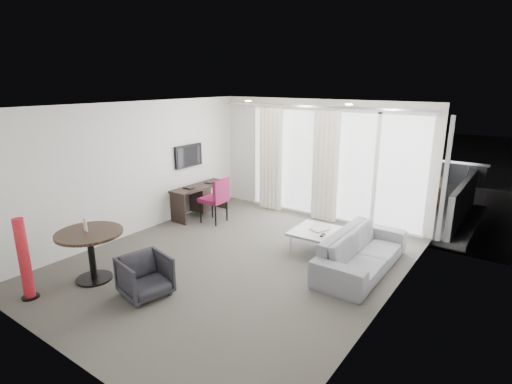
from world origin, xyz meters
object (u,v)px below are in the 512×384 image
Objects in this scene: round_table at (92,256)px; rattan_chair_a at (360,190)px; desk at (200,200)px; desk_chair at (214,200)px; red_lamp at (24,259)px; tub_armchair at (145,276)px; coffee_table at (318,241)px; rattan_chair_b at (429,193)px; sofa at (362,252)px.

rattan_chair_a is at bearing 73.13° from round_table.
desk_chair is at bearing -17.03° from desk.
desk is 1.24× the size of red_lamp.
desk is 3.57m from tub_armchair.
coffee_table is at bearing -56.91° from rattan_chair_a.
red_lamp is 1.66m from tub_armchair.
desk reaches higher than tub_armchair.
rattan_chair_a is (-0.48, 3.20, 0.17)m from coffee_table.
red_lamp is (-0.04, -3.91, 0.10)m from desk_chair.
coffee_table is at bearing -101.32° from rattan_chair_b.
red_lamp is 8.39m from rattan_chair_b.
round_table is at bearing -76.63° from desk.
desk is at bearing 82.77° from sofa.
tub_armchair is 6.06m from rattan_chair_a.
desk_chair is 1.51× the size of tub_armchair.
desk is at bearing 159.82° from desk_chair.
rattan_chair_b is at bearing 45.15° from rattan_chair_a.
coffee_table is 3.24m from rattan_chair_a.
round_table is at bearing 110.97° from tub_armchair.
coffee_table is at bearing 75.49° from sofa.
desk_chair is 1.00× the size of round_table.
red_lamp is 5.01m from sofa.
desk_chair is at bearing 94.03° from round_table.
desk is at bearing 97.14° from red_lamp.
red_lamp is 1.35× the size of coffee_table.
coffee_table is at bearing -5.53° from desk_chair.
rattan_chair_b is at bearing 63.41° from round_table.
rattan_chair_b is at bearing -7.22° from tub_armchair.
red_lamp is 1.82× the size of tub_armchair.
desk is 2.27× the size of tub_armchair.
desk is 0.69× the size of sofa.
tub_armchair is 6.97m from rattan_chair_b.
rattan_chair_a is at bearing 47.98° from desk.
coffee_table is (1.31, 2.80, -0.10)m from tub_armchair.
red_lamp is at bearing -82.86° from desk.
desk is 4.05m from sofa.
rattan_chair_a is (1.87, 6.16, -0.03)m from round_table.
sofa is at bearing -14.51° from coffee_table.
red_lamp reaches higher than desk.
desk is 0.60m from desk_chair.
sofa is 2.75× the size of rattan_chair_b.
red_lamp reaches higher than round_table.
tub_armchair is (1.29, 1.00, -0.30)m from red_lamp.
sofa is 4.00m from rattan_chair_b.
tub_armchair is at bearing -115.11° from coffee_table.
tub_armchair is (1.03, 0.16, -0.10)m from round_table.
rattan_chair_b is at bearing 42.45° from desk_chair.
desk_chair is 0.83× the size of red_lamp.
rattan_chair_a is (2.64, 2.93, 0.02)m from desk.
desk is at bearing -136.03° from rattan_chair_b.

